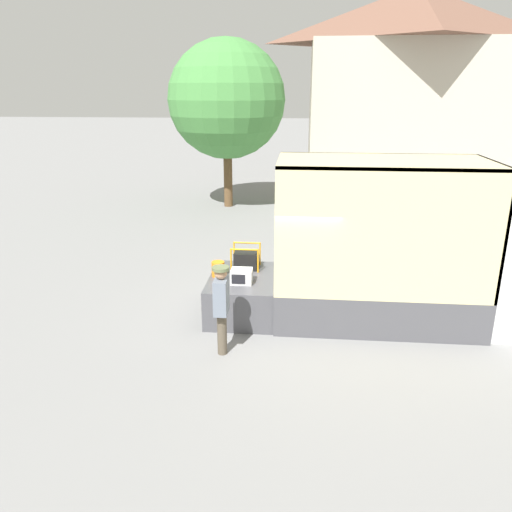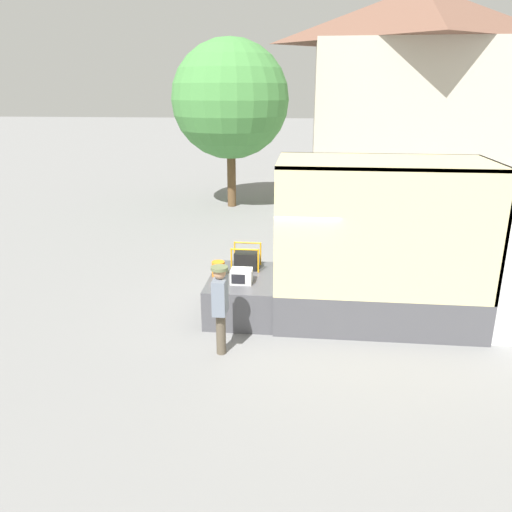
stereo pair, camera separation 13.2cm
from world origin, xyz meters
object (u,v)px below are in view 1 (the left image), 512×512
object	(u,v)px
microwave	(242,276)
worker_person	(221,301)
portable_generator	(247,260)
street_tree	(227,100)
orange_bucket	(218,269)
box_truck	(444,278)

from	to	relation	value
microwave	worker_person	world-z (taller)	worker_person
worker_person	portable_generator	bearing A→B (deg)	85.24
microwave	street_tree	world-z (taller)	street_tree
orange_bucket	street_tree	world-z (taller)	street_tree
orange_bucket	microwave	bearing A→B (deg)	-32.47
worker_person	orange_bucket	bearing A→B (deg)	101.30
box_truck	microwave	xyz separation A→B (m)	(-4.24, -0.37, 0.03)
microwave	orange_bucket	size ratio (longest dim) A/B	1.36
orange_bucket	street_tree	size ratio (longest dim) A/B	0.05
box_truck	orange_bucket	distance (m)	4.80
box_truck	microwave	distance (m)	4.26
box_truck	street_tree	bearing A→B (deg)	120.05
portable_generator	orange_bucket	bearing A→B (deg)	-135.49
microwave	portable_generator	bearing A→B (deg)	89.46
microwave	portable_generator	xyz separation A→B (m)	(0.01, 0.92, 0.06)
portable_generator	worker_person	bearing A→B (deg)	-94.76
microwave	worker_person	bearing A→B (deg)	-97.33
portable_generator	worker_person	world-z (taller)	worker_person
orange_bucket	worker_person	distance (m)	1.88
orange_bucket	portable_generator	bearing A→B (deg)	44.51
street_tree	microwave	bearing A→B (deg)	-80.19
worker_person	street_tree	bearing A→B (deg)	97.79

